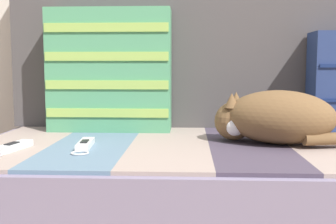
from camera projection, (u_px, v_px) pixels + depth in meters
couch at (244, 202)px, 1.34m from camera, size 1.75×0.86×0.38m
sofa_backrest at (235, 52)px, 1.64m from camera, size 1.72×0.14×0.57m
throw_pillow_striped at (110, 70)px, 1.52m from camera, size 0.44×0.14×0.44m
sleeping_cat at (272, 118)px, 1.28m from camera, size 0.39×0.30×0.16m
game_remote_near at (85, 145)px, 1.21m from camera, size 0.06×0.19×0.02m
game_remote_far at (12, 147)px, 1.18m from camera, size 0.08×0.19×0.02m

